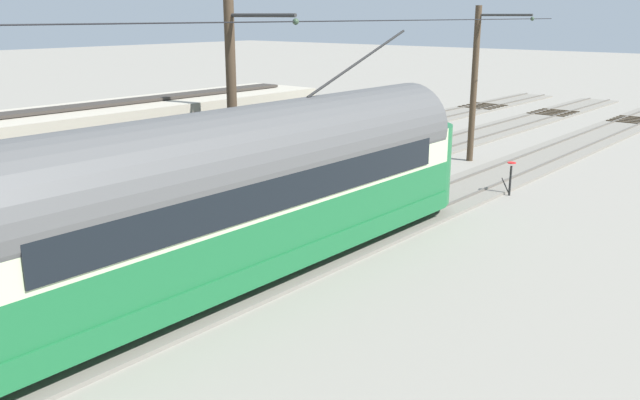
# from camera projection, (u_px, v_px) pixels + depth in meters

# --- Properties ---
(ground_plane) EXTENTS (220.00, 220.00, 0.00)m
(ground_plane) POSITION_uv_depth(u_px,v_px,m) (190.00, 219.00, 21.53)
(ground_plane) COLOR gray
(track_streetcar_siding) EXTENTS (2.80, 80.00, 0.18)m
(track_streetcar_siding) POSITION_uv_depth(u_px,v_px,m) (316.00, 249.00, 18.61)
(track_streetcar_siding) COLOR slate
(track_streetcar_siding) RESTS_ON ground
(track_adjacent_siding) EXTENTS (2.80, 80.00, 0.18)m
(track_adjacent_siding) POSITION_uv_depth(u_px,v_px,m) (197.00, 215.00, 21.75)
(track_adjacent_siding) COLOR slate
(track_adjacent_siding) RESTS_ON ground
(track_third_siding) EXTENTS (2.80, 80.00, 0.18)m
(track_third_siding) POSITION_uv_depth(u_px,v_px,m) (108.00, 190.00, 24.89)
(track_third_siding) COLOR slate
(track_third_siding) RESTS_ON ground
(vintage_streetcar) EXTENTS (2.65, 17.32, 5.75)m
(vintage_streetcar) POSITION_uv_depth(u_px,v_px,m) (247.00, 191.00, 16.12)
(vintage_streetcar) COLOR #196033
(vintage_streetcar) RESTS_ON ground
(boxcar_adjacent) EXTENTS (2.96, 14.43, 3.85)m
(boxcar_adjacent) POSITION_uv_depth(u_px,v_px,m) (113.00, 168.00, 19.01)
(boxcar_adjacent) COLOR #B2A893
(boxcar_adjacent) RESTS_ON ground
(catenary_pole_foreground) EXTENTS (2.63, 0.28, 6.76)m
(catenary_pole_foreground) POSITION_uv_depth(u_px,v_px,m) (476.00, 82.00, 29.17)
(catenary_pole_foreground) COLOR #423323
(catenary_pole_foreground) RESTS_ON ground
(catenary_pole_mid_near) EXTENTS (2.63, 0.28, 6.76)m
(catenary_pole_mid_near) POSITION_uv_depth(u_px,v_px,m) (234.00, 120.00, 18.56)
(catenary_pole_mid_near) COLOR #423323
(catenary_pole_mid_near) RESTS_ON ground
(overhead_wire_run) EXTENTS (2.42, 32.72, 0.18)m
(overhead_wire_run) POSITION_uv_depth(u_px,v_px,m) (311.00, 21.00, 16.91)
(overhead_wire_run) COLOR black
(overhead_wire_run) RESTS_ON ground
(switch_stand) EXTENTS (0.50, 0.30, 1.24)m
(switch_stand) POSITION_uv_depth(u_px,v_px,m) (510.00, 177.00, 24.17)
(switch_stand) COLOR black
(switch_stand) RESTS_ON ground
(spare_tie_stack) EXTENTS (2.40, 2.40, 0.54)m
(spare_tie_stack) POSITION_uv_depth(u_px,v_px,m) (84.00, 166.00, 27.84)
(spare_tie_stack) COLOR #2D2316
(spare_tie_stack) RESTS_ON ground
(track_end_bumper) EXTENTS (1.80, 0.60, 0.80)m
(track_end_bumper) POSITION_uv_depth(u_px,v_px,m) (390.00, 153.00, 29.89)
(track_end_bumper) COLOR #B2A519
(track_end_bumper) RESTS_ON ground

